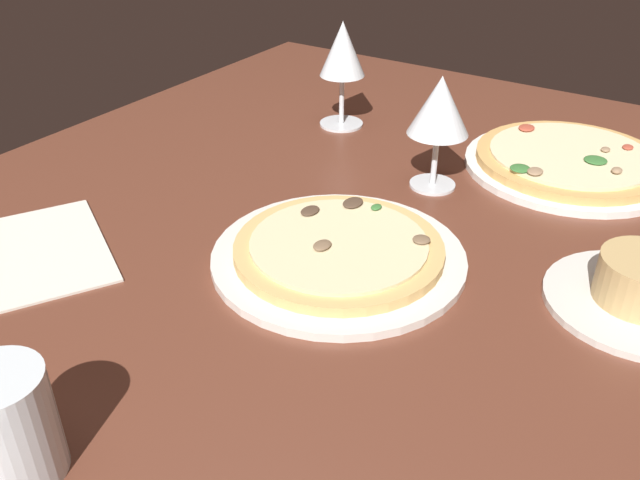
# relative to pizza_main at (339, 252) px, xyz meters

# --- Properties ---
(dining_table) EXTENTS (1.50, 1.10, 0.04)m
(dining_table) POSITION_rel_pizza_main_xyz_m (0.03, -0.03, -0.03)
(dining_table) COLOR brown
(dining_table) RESTS_ON ground
(pizza_main) EXTENTS (0.29, 0.29, 0.03)m
(pizza_main) POSITION_rel_pizza_main_xyz_m (0.00, 0.00, 0.00)
(pizza_main) COLOR silver
(pizza_main) RESTS_ON dining_table
(pizza_side) EXTENTS (0.30, 0.30, 0.03)m
(pizza_side) POSITION_rel_pizza_main_xyz_m (-0.39, 0.15, 0.00)
(pizza_side) COLOR white
(pizza_side) RESTS_ON dining_table
(wine_glass_far) EXTENTS (0.07, 0.07, 0.17)m
(wine_glass_far) POSITION_rel_pizza_main_xyz_m (-0.35, -0.21, 0.11)
(wine_glass_far) COLOR silver
(wine_glass_far) RESTS_ON dining_table
(wine_glass_near) EXTENTS (0.08, 0.08, 0.15)m
(wine_glass_near) POSITION_rel_pizza_main_xyz_m (-0.23, 0.01, 0.10)
(wine_glass_near) COLOR silver
(wine_glass_near) RESTS_ON dining_table
(water_glass) EXTENTS (0.07, 0.07, 0.09)m
(water_glass) POSITION_rel_pizza_main_xyz_m (0.38, -0.05, 0.03)
(water_glass) COLOR silver
(water_glass) RESTS_ON dining_table
(paper_menu) EXTENTS (0.22, 0.25, 0.00)m
(paper_menu) POSITION_rel_pizza_main_xyz_m (0.17, -0.30, -0.01)
(paper_menu) COLOR silver
(paper_menu) RESTS_ON dining_table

